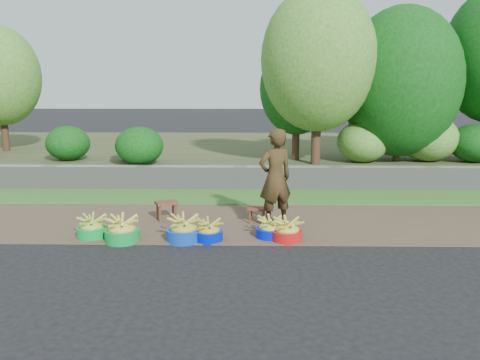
{
  "coord_description": "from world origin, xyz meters",
  "views": [
    {
      "loc": [
        0.21,
        -6.65,
        2.24
      ],
      "look_at": [
        0.06,
        1.3,
        0.75
      ],
      "focal_mm": 35.0,
      "sensor_mm": 36.0,
      "label": 1
    }
  ],
  "objects_px": {
    "basin_d": "(208,232)",
    "vendor_woman": "(275,178)",
    "basin_e": "(270,229)",
    "stool_right": "(257,211)",
    "basin_f": "(287,231)",
    "basin_a": "(92,228)",
    "stool_left": "(166,205)",
    "basin_b": "(122,231)",
    "basin_c": "(184,230)"
  },
  "relations": [
    {
      "from": "basin_a",
      "to": "basin_e",
      "type": "bearing_deg",
      "value": 0.62
    },
    {
      "from": "basin_a",
      "to": "stool_left",
      "type": "bearing_deg",
      "value": 45.77
    },
    {
      "from": "basin_c",
      "to": "stool_right",
      "type": "bearing_deg",
      "value": 40.79
    },
    {
      "from": "basin_e",
      "to": "stool_left",
      "type": "relative_size",
      "value": 0.98
    },
    {
      "from": "basin_d",
      "to": "stool_left",
      "type": "distance_m",
      "value": 1.42
    },
    {
      "from": "basin_d",
      "to": "basin_e",
      "type": "bearing_deg",
      "value": 9.36
    },
    {
      "from": "stool_left",
      "to": "stool_right",
      "type": "xyz_separation_m",
      "value": [
        1.6,
        -0.17,
        -0.05
      ]
    },
    {
      "from": "basin_a",
      "to": "stool_right",
      "type": "distance_m",
      "value": 2.72
    },
    {
      "from": "basin_c",
      "to": "basin_e",
      "type": "distance_m",
      "value": 1.34
    },
    {
      "from": "basin_e",
      "to": "stool_right",
      "type": "distance_m",
      "value": 0.84
    },
    {
      "from": "basin_d",
      "to": "vendor_woman",
      "type": "relative_size",
      "value": 0.27
    },
    {
      "from": "basin_d",
      "to": "vendor_woman",
      "type": "bearing_deg",
      "value": 36.06
    },
    {
      "from": "basin_a",
      "to": "basin_c",
      "type": "relative_size",
      "value": 0.9
    },
    {
      "from": "basin_c",
      "to": "basin_d",
      "type": "distance_m",
      "value": 0.38
    },
    {
      "from": "basin_e",
      "to": "basin_f",
      "type": "height_order",
      "value": "basin_f"
    },
    {
      "from": "vendor_woman",
      "to": "basin_d",
      "type": "bearing_deg",
      "value": 10.77
    },
    {
      "from": "basin_b",
      "to": "stool_right",
      "type": "xyz_separation_m",
      "value": [
        2.07,
        1.03,
        0.06
      ]
    },
    {
      "from": "basin_b",
      "to": "stool_left",
      "type": "relative_size",
      "value": 1.15
    },
    {
      "from": "basin_c",
      "to": "basin_e",
      "type": "relative_size",
      "value": 1.18
    },
    {
      "from": "basin_a",
      "to": "basin_b",
      "type": "bearing_deg",
      "value": -19.61
    },
    {
      "from": "basin_a",
      "to": "basin_b",
      "type": "relative_size",
      "value": 0.91
    },
    {
      "from": "stool_left",
      "to": "stool_right",
      "type": "relative_size",
      "value": 1.34
    },
    {
      "from": "vendor_woman",
      "to": "basin_e",
      "type": "bearing_deg",
      "value": 55.2
    },
    {
      "from": "basin_a",
      "to": "basin_c",
      "type": "height_order",
      "value": "basin_c"
    },
    {
      "from": "basin_e",
      "to": "vendor_woman",
      "type": "relative_size",
      "value": 0.27
    },
    {
      "from": "basin_a",
      "to": "stool_right",
      "type": "relative_size",
      "value": 1.4
    },
    {
      "from": "basin_f",
      "to": "vendor_woman",
      "type": "distance_m",
      "value": 1.03
    },
    {
      "from": "basin_d",
      "to": "basin_f",
      "type": "relative_size",
      "value": 0.95
    },
    {
      "from": "basin_a",
      "to": "basin_f",
      "type": "relative_size",
      "value": 1.01
    },
    {
      "from": "basin_c",
      "to": "basin_f",
      "type": "height_order",
      "value": "basin_c"
    },
    {
      "from": "basin_f",
      "to": "basin_d",
      "type": "bearing_deg",
      "value": -179.21
    },
    {
      "from": "basin_e",
      "to": "basin_a",
      "type": "bearing_deg",
      "value": -179.38
    },
    {
      "from": "basin_c",
      "to": "basin_d",
      "type": "bearing_deg",
      "value": 2.05
    },
    {
      "from": "stool_left",
      "to": "vendor_woman",
      "type": "relative_size",
      "value": 0.28
    },
    {
      "from": "basin_a",
      "to": "basin_b",
      "type": "distance_m",
      "value": 0.55
    },
    {
      "from": "stool_left",
      "to": "basin_e",
      "type": "bearing_deg",
      "value": -28.84
    },
    {
      "from": "basin_d",
      "to": "basin_e",
      "type": "distance_m",
      "value": 0.96
    },
    {
      "from": "basin_e",
      "to": "basin_f",
      "type": "distance_m",
      "value": 0.28
    },
    {
      "from": "basin_f",
      "to": "stool_left",
      "type": "distance_m",
      "value": 2.33
    },
    {
      "from": "basin_e",
      "to": "stool_right",
      "type": "height_order",
      "value": "basin_e"
    },
    {
      "from": "basin_b",
      "to": "basin_d",
      "type": "bearing_deg",
      "value": 2.54
    },
    {
      "from": "basin_b",
      "to": "vendor_woman",
      "type": "xyz_separation_m",
      "value": [
        2.36,
        0.83,
        0.67
      ]
    },
    {
      "from": "basin_a",
      "to": "vendor_woman",
      "type": "height_order",
      "value": "vendor_woman"
    },
    {
      "from": "basin_b",
      "to": "stool_right",
      "type": "height_order",
      "value": "basin_b"
    },
    {
      "from": "stool_left",
      "to": "basin_b",
      "type": "bearing_deg",
      "value": -111.38
    },
    {
      "from": "basin_a",
      "to": "basin_d",
      "type": "distance_m",
      "value": 1.83
    },
    {
      "from": "basin_b",
      "to": "basin_c",
      "type": "height_order",
      "value": "basin_c"
    },
    {
      "from": "basin_c",
      "to": "stool_right",
      "type": "xyz_separation_m",
      "value": [
        1.14,
        0.98,
        0.06
      ]
    },
    {
      "from": "basin_e",
      "to": "basin_c",
      "type": "bearing_deg",
      "value": -172.7
    },
    {
      "from": "basin_b",
      "to": "basin_f",
      "type": "distance_m",
      "value": 2.51
    }
  ]
}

